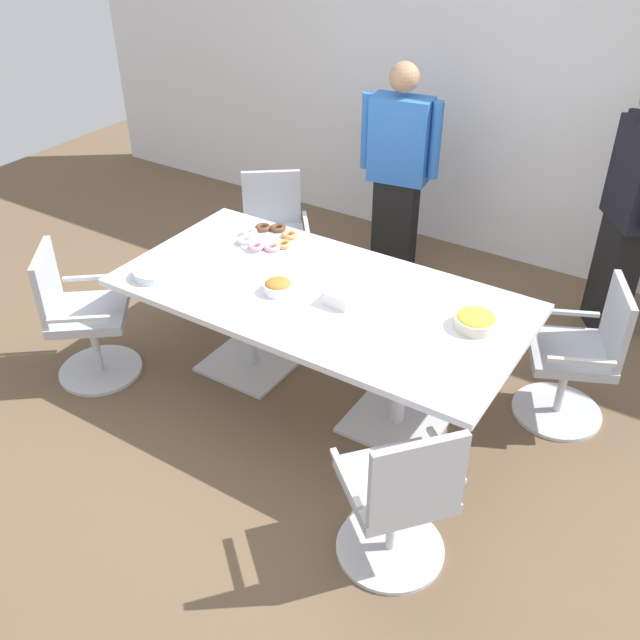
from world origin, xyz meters
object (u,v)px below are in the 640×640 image
at_px(conference_table, 320,310).
at_px(office_chair_3, 82,321).
at_px(person_standing_1, 630,211).
at_px(donut_platter, 267,238).
at_px(office_chair_2, 274,242).
at_px(plate_stack, 153,273).
at_px(person_standing_0, 398,171).
at_px(office_chair_0, 399,501).
at_px(snack_bowl_chips_yellow, 476,320).
at_px(snack_bowl_pretzels, 278,286).
at_px(napkin_pile, 341,297).
at_px(office_chair_1, 578,361).

relative_size(conference_table, office_chair_3, 2.64).
relative_size(person_standing_1, donut_platter, 4.41).
xyz_separation_m(office_chair_2, plate_stack, (0.06, -1.30, 0.37)).
relative_size(person_standing_0, donut_platter, 4.19).
height_order(office_chair_3, person_standing_0, person_standing_0).
bearing_deg(person_standing_0, office_chair_2, 38.72).
xyz_separation_m(office_chair_3, plate_stack, (0.45, 0.25, 0.37)).
xyz_separation_m(office_chair_0, donut_platter, (-1.63, 1.24, 0.36)).
height_order(conference_table, person_standing_1, person_standing_1).
distance_m(office_chair_0, snack_bowl_chips_yellow, 1.11).
bearing_deg(office_chair_0, office_chair_2, 88.21).
distance_m(office_chair_0, donut_platter, 2.08).
bearing_deg(snack_bowl_pretzels, office_chair_0, -32.10).
bearing_deg(donut_platter, office_chair_0, -37.21).
distance_m(snack_bowl_chips_yellow, napkin_pile, 0.76).
bearing_deg(person_standing_0, office_chair_3, 56.03).
bearing_deg(office_chair_1, napkin_pile, 93.83).
bearing_deg(conference_table, donut_platter, 151.02).
relative_size(office_chair_2, napkin_pile, 5.52).
xyz_separation_m(person_standing_1, snack_bowl_pretzels, (-1.53, -1.86, -0.13)).
relative_size(office_chair_3, plate_stack, 3.82).
xyz_separation_m(office_chair_1, napkin_pile, (-1.23, -0.67, 0.38)).
bearing_deg(snack_bowl_pretzels, donut_platter, 131.59).
height_order(office_chair_3, snack_bowl_pretzels, office_chair_3).
bearing_deg(person_standing_0, napkin_pile, 97.65).
height_order(person_standing_0, snack_bowl_pretzels, person_standing_0).
bearing_deg(office_chair_2, office_chair_0, 100.43).
bearing_deg(office_chair_0, conference_table, 88.46).
distance_m(office_chair_0, office_chair_1, 1.57).
height_order(conference_table, donut_platter, donut_platter).
distance_m(office_chair_2, napkin_pile, 1.54).
xyz_separation_m(conference_table, plate_stack, (-0.94, -0.40, 0.15)).
distance_m(conference_table, snack_bowl_chips_yellow, 0.93).
xyz_separation_m(office_chair_1, plate_stack, (-2.33, -1.03, 0.37)).
height_order(office_chair_0, person_standing_1, person_standing_1).
bearing_deg(office_chair_1, office_chair_3, 89.84).
relative_size(person_standing_0, person_standing_1, 0.95).
xyz_separation_m(snack_bowl_chips_yellow, donut_platter, (-1.54, 0.21, -0.02)).
bearing_deg(donut_platter, plate_stack, -111.92).
height_order(office_chair_1, snack_bowl_chips_yellow, office_chair_1).
distance_m(snack_bowl_chips_yellow, snack_bowl_pretzels, 1.14).
bearing_deg(conference_table, napkin_pile, -12.85).
bearing_deg(conference_table, snack_bowl_pretzels, -146.38).
distance_m(person_standing_0, napkin_pile, 1.74).
distance_m(person_standing_1, plate_stack, 3.10).
height_order(office_chair_0, office_chair_3, same).
relative_size(conference_table, person_standing_1, 1.36).
bearing_deg(person_standing_0, office_chair_1, 141.06).
relative_size(office_chair_2, donut_platter, 2.28).
height_order(person_standing_1, napkin_pile, person_standing_1).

